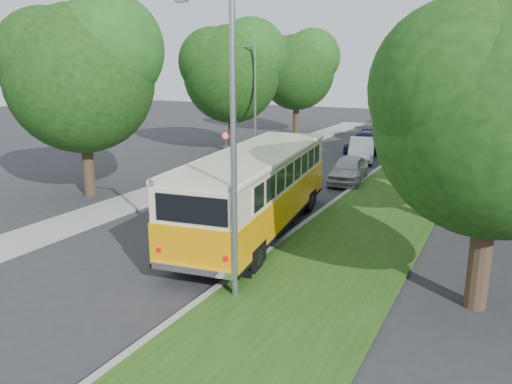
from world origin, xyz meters
The scene contains 13 objects.
ground centered at (0.00, 0.00, 0.00)m, with size 120.00×120.00×0.00m, color #2A2A2C.
curb centered at (3.60, 5.00, 0.07)m, with size 0.20×70.00×0.15m, color gray.
grass_verge centered at (5.95, 5.00, 0.07)m, with size 4.50×70.00×0.13m, color #244312.
sidewalk centered at (-4.80, 5.00, 0.06)m, with size 2.20×70.00×0.12m, color gray.
treeline centered at (3.15, 17.99, 5.93)m, with size 24.27×41.91×9.46m.
lamppost_near centered at (4.21, -2.50, 4.37)m, with size 1.71×0.16×8.00m.
lamppost_far centered at (-4.70, 16.00, 4.12)m, with size 1.71×0.16×7.50m.
warning_sign centered at (-4.50, 11.98, 1.71)m, with size 0.56×0.10×2.50m.
vintage_bus centered at (2.32, 2.64, 1.61)m, with size 2.79×10.86×3.22m, color #FFA008, non-canonical shape.
car_silver centered at (2.90, 12.47, 0.72)m, with size 1.71×4.24×1.44m, color #A9A8AD.
car_white centered at (1.80, 19.06, 0.75)m, with size 1.59×4.56×1.50m, color silver.
car_blue centered at (1.35, 21.81, 0.76)m, with size 2.14×5.26×1.53m, color #12154E.
car_grey centered at (2.24, 28.11, 0.70)m, with size 2.33×5.06×1.41m, color #4F5156.
Camera 1 is at (10.49, -13.34, 6.20)m, focal length 35.00 mm.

